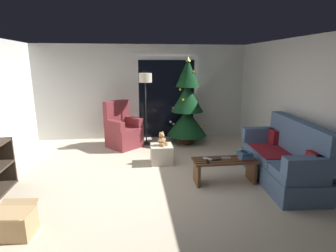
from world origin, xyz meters
The scene contains 19 objects.
ground_plane centered at (0.00, 0.00, 0.00)m, with size 7.00×7.00×0.00m, color beige.
wall_back centered at (0.00, 3.06, 1.25)m, with size 5.72×0.12×2.50m, color silver.
wall_right centered at (2.86, 0.00, 1.25)m, with size 0.12×6.00×2.50m, color silver.
patio_door_frame centered at (0.65, 2.99, 1.10)m, with size 1.60×0.02×2.20m, color silver.
patio_door_glass centered at (0.65, 2.97, 1.05)m, with size 1.50×0.02×2.10m, color black.
couch centered at (2.32, -0.18, 0.40)m, with size 0.91×1.99×1.08m.
coffee_table centered at (1.29, -0.09, 0.28)m, with size 1.10×0.40×0.42m.
remote_graphite centered at (1.14, -0.09, 0.43)m, with size 0.04×0.16×0.02m, color #333338.
remote_black centered at (0.96, -0.17, 0.43)m, with size 0.04×0.16×0.02m, color black.
remote_silver centered at (1.32, -0.04, 0.43)m, with size 0.04×0.16×0.02m, color #ADADB2.
remote_white centered at (0.99, -0.04, 0.43)m, with size 0.04×0.16×0.02m, color silver.
book_stack centered at (1.62, -0.13, 0.49)m, with size 0.26×0.24×0.13m.
cell_phone centered at (1.61, -0.12, 0.56)m, with size 0.07×0.14×0.01m, color black.
christmas_tree centered at (1.09, 2.29, 0.96)m, with size 1.01×1.01×2.18m.
armchair centered at (-0.53, 2.20, 0.40)m, with size 0.97×0.97×1.13m.
floor_lamp centered at (0.05, 2.35, 1.51)m, with size 0.32×0.32×1.78m.
ottoman centered at (0.30, 0.97, 0.19)m, with size 0.44×0.44×0.38m, color beige.
teddy_bear_honey centered at (0.31, 0.96, 0.50)m, with size 0.21×0.21×0.29m.
cardboard_box_open_near_shelf centered at (-1.71, -1.22, 0.16)m, with size 0.50×0.54×0.37m.
Camera 1 is at (-0.23, -4.29, 2.05)m, focal length 28.81 mm.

